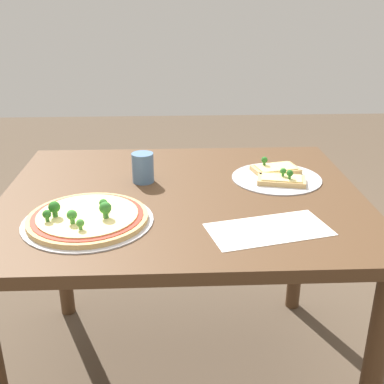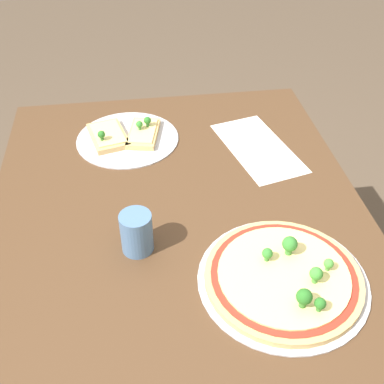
# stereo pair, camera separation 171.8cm
# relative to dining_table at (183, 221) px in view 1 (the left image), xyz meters

# --- Properties ---
(ground_plane) EXTENTS (8.00, 8.00, 0.00)m
(ground_plane) POSITION_rel_dining_table_xyz_m (0.00, 0.00, -0.63)
(ground_plane) COLOR brown
(dining_table) EXTENTS (1.12, 0.92, 0.73)m
(dining_table) POSITION_rel_dining_table_xyz_m (0.00, 0.00, 0.00)
(dining_table) COLOR #4C331E
(dining_table) RESTS_ON ground_plane
(pizza_tray_whole) EXTENTS (0.36, 0.36, 0.07)m
(pizza_tray_whole) POSITION_rel_dining_table_xyz_m (0.26, 0.19, 0.11)
(pizza_tray_whole) COLOR #B7B7BC
(pizza_tray_whole) RESTS_ON dining_table
(pizza_tray_slice) EXTENTS (0.30, 0.30, 0.05)m
(pizza_tray_slice) POSITION_rel_dining_table_xyz_m (-0.32, -0.12, 0.10)
(pizza_tray_slice) COLOR #B7B7BC
(pizza_tray_slice) RESTS_ON dining_table
(drinking_cup) EXTENTS (0.07, 0.07, 0.10)m
(drinking_cup) POSITION_rel_dining_table_xyz_m (0.13, -0.11, 0.14)
(drinking_cup) COLOR #4C7099
(drinking_cup) RESTS_ON dining_table
(paper_menu) EXTENTS (0.35, 0.23, 0.00)m
(paper_menu) POSITION_rel_dining_table_xyz_m (-0.22, 0.26, 0.10)
(paper_menu) COLOR white
(paper_menu) RESTS_ON dining_table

